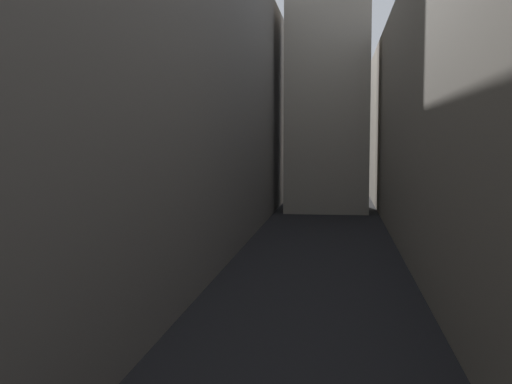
{
  "coord_description": "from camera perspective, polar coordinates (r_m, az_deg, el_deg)",
  "views": [
    {
      "loc": [
        1.31,
        13.4,
        7.65
      ],
      "look_at": [
        0.0,
        23.17,
        6.83
      ],
      "focal_mm": 43.57,
      "sensor_mm": 36.0,
      "label": 1
    }
  ],
  "objects": [
    {
      "name": "ground_plane",
      "position": [
        35.46,
        5.37,
        -7.74
      ],
      "size": [
        264.0,
        264.0,
        0.0
      ],
      "primitive_type": "plane",
      "color": "black"
    },
    {
      "name": "building_block_left",
      "position": [
        39.46,
        -13.92,
        9.7
      ],
      "size": [
        15.05,
        108.0,
        22.31
      ],
      "primitive_type": "cube",
      "color": "slate",
      "rests_on": "ground"
    }
  ]
}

